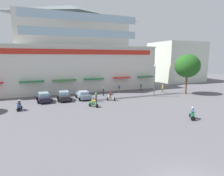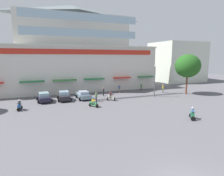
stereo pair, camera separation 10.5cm
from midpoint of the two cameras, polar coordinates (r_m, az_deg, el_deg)
The scene contains 17 objects.
ground_plane at distance 22.37m, azimuth -1.09°, elevation -9.53°, with size 128.00×128.00×0.00m, color #5B585F.
colonial_building at distance 43.03m, azimuth -11.76°, elevation 10.25°, with size 35.37×15.26×18.36m.
flank_building_right at distance 60.28m, azimuth 18.93°, elevation 7.55°, with size 13.23×11.98×11.56m.
plaza_tree_1 at distance 39.25m, azimuth 22.09°, elevation 6.30°, with size 5.08×4.49×7.85m.
parked_car_0 at distance 32.65m, azimuth -20.31°, elevation -2.64°, with size 2.53×4.20×1.52m.
parked_car_1 at distance 32.55m, azimuth -14.63°, elevation -2.36°, with size 2.43×3.92×1.56m.
parked_car_2 at distance 32.94m, azimuth -8.87°, elevation -2.14°, with size 2.50×3.92×1.39m.
scooter_rider_2 at distance 28.70m, azimuth -26.66°, elevation -4.94°, with size 0.68×1.39×1.52m.
scooter_rider_3 at distance 27.58m, azimuth -5.86°, elevation -4.60°, with size 1.26×1.48×1.48m.
scooter_rider_4 at distance 24.15m, azimuth 23.32°, elevation -7.37°, with size 1.23×1.45×1.49m.
scooter_rider_5 at distance 31.38m, azimuth -0.44°, elevation -2.76°, with size 1.40×1.22×1.50m.
pedestrian_0 at distance 41.12m, azimuth 8.80°, elevation 0.47°, with size 0.54×0.54×1.64m.
pedestrian_1 at distance 35.13m, azimuth -2.82°, elevation -0.99°, with size 0.37×0.37×1.60m.
pedestrian_2 at distance 30.55m, azimuth -5.03°, elevation -2.63°, with size 0.55×0.55×1.60m.
pedestrian_3 at distance 39.92m, azimuth 15.22°, elevation 0.03°, with size 0.38×0.38×1.65m.
pedestrian_4 at distance 38.50m, azimuth 2.12°, elevation -0.00°, with size 0.54×0.54×1.67m.
streetlamp_near at distance 34.88m, azimuth 12.86°, elevation 2.95°, with size 0.40×0.40×5.83m.
Camera 1 is at (-7.35, -6.83, 7.29)m, focal length 29.77 mm.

